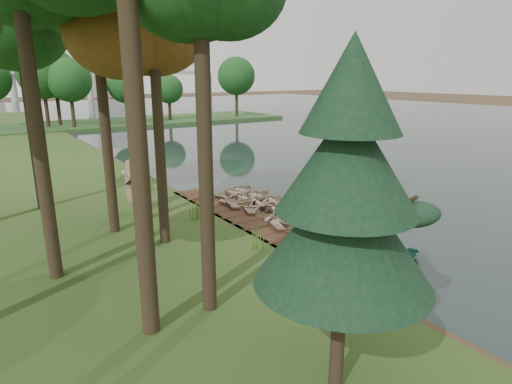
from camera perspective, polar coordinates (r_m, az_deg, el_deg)
ground at (r=21.24m, az=3.73°, el=-4.62°), size 300.00×300.00×0.00m
water at (r=55.84m, az=15.70°, el=7.36°), size 130.00×200.00×0.05m
boardwalk at (r=20.30m, az=0.15°, el=-5.10°), size 1.60×16.00×0.30m
peninsula at (r=69.14m, az=-17.07°, el=8.86°), size 50.00×14.00×0.45m
far_trees at (r=67.88m, az=-20.25°, el=13.75°), size 45.60×5.60×8.80m
bridge at (r=137.93m, az=-24.62°, el=13.94°), size 95.90×4.00×8.60m
building_a at (r=161.37m, az=-19.63°, el=15.12°), size 10.00×8.00×18.00m
rowboat_0 at (r=17.74m, az=17.53°, el=-8.14°), size 3.54×2.74×0.67m
rowboat_1 at (r=18.84m, az=14.52°, el=-6.56°), size 3.67×3.16×0.64m
rowboat_2 at (r=19.66m, az=12.30°, el=-5.23°), size 4.35×3.53×0.79m
rowboat_3 at (r=20.67m, az=7.46°, el=-3.94°), size 4.62×3.86×0.82m
rowboat_4 at (r=21.92m, az=5.46°, el=-2.96°), size 3.73×3.14×0.66m
rowboat_5 at (r=22.83m, az=3.04°, el=-2.03°), size 4.28×3.56×0.77m
rowboat_6 at (r=23.73m, az=0.95°, el=-1.26°), size 4.55×3.74×0.82m
rowboat_7 at (r=24.78m, az=-0.90°, el=-0.58°), size 4.19×3.32×0.78m
rowboat_8 at (r=26.20m, az=-2.49°, el=0.19°), size 4.00×3.51×0.69m
stored_rowboat at (r=23.23m, az=-15.69°, el=-1.86°), size 3.52×3.41×0.60m
tree_2 at (r=17.76m, az=-13.70°, el=21.68°), size 4.39×4.39×10.99m
tree_6 at (r=25.14m, az=-29.41°, el=20.13°), size 4.63×4.63×11.92m
pine_tree at (r=8.84m, az=11.95°, el=0.19°), size 3.80×3.80×7.74m
reeds_0 at (r=17.65m, az=-0.00°, el=-5.87°), size 0.60×0.60×1.11m
reeds_1 at (r=21.39m, az=-8.28°, el=-2.30°), size 0.60×0.60×1.03m
reeds_2 at (r=22.27m, az=-15.55°, el=-1.93°), size 0.60×0.60×1.08m
reeds_3 at (r=27.35m, az=-14.03°, el=1.12°), size 0.60×0.60×0.87m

